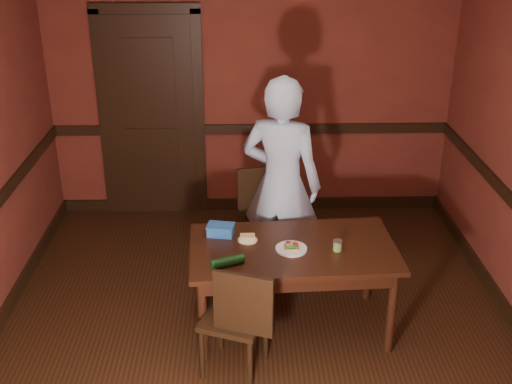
{
  "coord_description": "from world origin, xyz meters",
  "views": [
    {
      "loc": [
        -0.11,
        -3.97,
        3.0
      ],
      "look_at": [
        0.0,
        0.35,
        1.05
      ],
      "focal_mm": 45.0,
      "sensor_mm": 36.0,
      "label": 1
    }
  ],
  "objects_px": {
    "sandwich_plate": "(291,248)",
    "food_tub": "(221,230)",
    "sauce_jar": "(337,245)",
    "cheese_saucer": "(248,238)",
    "chair_near": "(234,316)",
    "chair_far": "(258,231)",
    "person": "(281,185)",
    "dining_table": "(292,288)"
  },
  "relations": [
    {
      "from": "food_tub",
      "to": "person",
      "type": "bearing_deg",
      "value": 55.14
    },
    {
      "from": "chair_far",
      "to": "chair_near",
      "type": "relative_size",
      "value": 1.15
    },
    {
      "from": "dining_table",
      "to": "sauce_jar",
      "type": "height_order",
      "value": "sauce_jar"
    },
    {
      "from": "chair_near",
      "to": "sandwich_plate",
      "type": "relative_size",
      "value": 3.77
    },
    {
      "from": "sandwich_plate",
      "to": "sauce_jar",
      "type": "height_order",
      "value": "sauce_jar"
    },
    {
      "from": "chair_far",
      "to": "food_tub",
      "type": "distance_m",
      "value": 0.59
    },
    {
      "from": "dining_table",
      "to": "person",
      "type": "relative_size",
      "value": 0.83
    },
    {
      "from": "sandwich_plate",
      "to": "cheese_saucer",
      "type": "bearing_deg",
      "value": 155.21
    },
    {
      "from": "chair_near",
      "to": "sauce_jar",
      "type": "relative_size",
      "value": 10.73
    },
    {
      "from": "dining_table",
      "to": "cheese_saucer",
      "type": "relative_size",
      "value": 10.3
    },
    {
      "from": "person",
      "to": "cheese_saucer",
      "type": "height_order",
      "value": "person"
    },
    {
      "from": "chair_near",
      "to": "cheese_saucer",
      "type": "xyz_separation_m",
      "value": [
        0.1,
        0.57,
        0.29
      ]
    },
    {
      "from": "cheese_saucer",
      "to": "dining_table",
      "type": "bearing_deg",
      "value": -16.62
    },
    {
      "from": "person",
      "to": "food_tub",
      "type": "distance_m",
      "value": 0.7
    },
    {
      "from": "sauce_jar",
      "to": "sandwich_plate",
      "type": "bearing_deg",
      "value": 177.17
    },
    {
      "from": "dining_table",
      "to": "food_tub",
      "type": "xyz_separation_m",
      "value": [
        -0.53,
        0.19,
        0.4
      ]
    },
    {
      "from": "dining_table",
      "to": "sauce_jar",
      "type": "relative_size",
      "value": 18.63
    },
    {
      "from": "person",
      "to": "chair_near",
      "type": "bearing_deg",
      "value": 92.09
    },
    {
      "from": "person",
      "to": "cheese_saucer",
      "type": "bearing_deg",
      "value": 84.3
    },
    {
      "from": "sandwich_plate",
      "to": "food_tub",
      "type": "distance_m",
      "value": 0.57
    },
    {
      "from": "sauce_jar",
      "to": "chair_near",
      "type": "bearing_deg",
      "value": -151.22
    },
    {
      "from": "sauce_jar",
      "to": "food_tub",
      "type": "relative_size",
      "value": 0.36
    },
    {
      "from": "chair_far",
      "to": "food_tub",
      "type": "height_order",
      "value": "chair_far"
    },
    {
      "from": "sauce_jar",
      "to": "cheese_saucer",
      "type": "relative_size",
      "value": 0.55
    },
    {
      "from": "sandwich_plate",
      "to": "food_tub",
      "type": "relative_size",
      "value": 1.03
    },
    {
      "from": "chair_far",
      "to": "sandwich_plate",
      "type": "bearing_deg",
      "value": -86.68
    },
    {
      "from": "person",
      "to": "cheese_saucer",
      "type": "distance_m",
      "value": 0.67
    },
    {
      "from": "person",
      "to": "sauce_jar",
      "type": "bearing_deg",
      "value": 136.79
    },
    {
      "from": "person",
      "to": "sauce_jar",
      "type": "height_order",
      "value": "person"
    },
    {
      "from": "person",
      "to": "food_tub",
      "type": "height_order",
      "value": "person"
    },
    {
      "from": "chair_near",
      "to": "food_tub",
      "type": "bearing_deg",
      "value": -61.32
    },
    {
      "from": "sauce_jar",
      "to": "cheese_saucer",
      "type": "distance_m",
      "value": 0.67
    },
    {
      "from": "dining_table",
      "to": "chair_near",
      "type": "bearing_deg",
      "value": -135.48
    },
    {
      "from": "chair_far",
      "to": "person",
      "type": "distance_m",
      "value": 0.45
    },
    {
      "from": "food_tub",
      "to": "chair_far",
      "type": "bearing_deg",
      "value": 66.88
    },
    {
      "from": "person",
      "to": "sandwich_plate",
      "type": "relative_size",
      "value": 7.89
    },
    {
      "from": "chair_far",
      "to": "cheese_saucer",
      "type": "distance_m",
      "value": 0.6
    },
    {
      "from": "chair_near",
      "to": "sandwich_plate",
      "type": "xyz_separation_m",
      "value": [
        0.42,
        0.43,
        0.29
      ]
    },
    {
      "from": "chair_far",
      "to": "sandwich_plate",
      "type": "relative_size",
      "value": 4.34
    },
    {
      "from": "chair_far",
      "to": "person",
      "type": "xyz_separation_m",
      "value": [
        0.19,
        0.03,
        0.41
      ]
    },
    {
      "from": "dining_table",
      "to": "chair_near",
      "type": "relative_size",
      "value": 1.74
    },
    {
      "from": "sauce_jar",
      "to": "food_tub",
      "type": "xyz_separation_m",
      "value": [
        -0.85,
        0.26,
        0.0
      ]
    }
  ]
}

